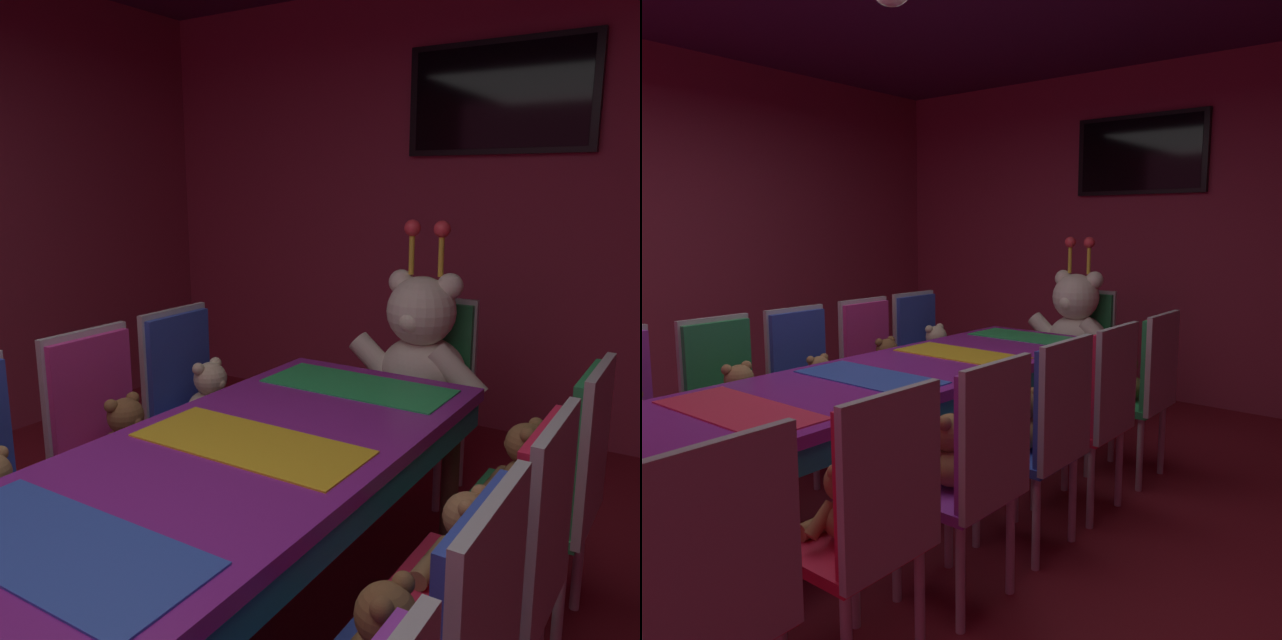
% 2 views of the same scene
% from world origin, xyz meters
% --- Properties ---
extents(wall_back, '(5.20, 0.12, 2.80)m').
position_xyz_m(wall_back, '(0.00, 3.20, 1.40)').
color(wall_back, '#99334C').
rests_on(wall_back, ground_plane).
extents(banquet_table, '(0.90, 3.34, 0.75)m').
position_xyz_m(banquet_table, '(0.00, 0.00, 0.66)').
color(banquet_table, purple).
rests_on(banquet_table, ground_plane).
extents(chair_left_4, '(0.42, 0.41, 0.98)m').
position_xyz_m(chair_left_4, '(-0.83, 0.81, 0.60)').
color(chair_left_4, '#CC338C').
rests_on(chair_left_4, ground_plane).
extents(teddy_left_4, '(0.24, 0.31, 0.29)m').
position_xyz_m(teddy_left_4, '(-0.69, 0.81, 0.58)').
color(teddy_left_4, brown).
rests_on(teddy_left_4, chair_left_4).
extents(chair_left_5, '(0.42, 0.41, 0.98)m').
position_xyz_m(chair_left_5, '(-0.85, 1.32, 0.60)').
color(chair_left_5, '#2D47B2').
rests_on(chair_left_5, ground_plane).
extents(teddy_left_5, '(0.25, 0.33, 0.31)m').
position_xyz_m(teddy_left_5, '(-0.71, 1.32, 0.59)').
color(teddy_left_5, beige).
rests_on(teddy_left_5, chair_left_5).
extents(chair_right_4, '(0.42, 0.41, 0.98)m').
position_xyz_m(chair_right_4, '(0.84, 0.78, 0.60)').
color(chair_right_4, red).
rests_on(chair_right_4, ground_plane).
extents(teddy_right_4, '(0.23, 0.29, 0.28)m').
position_xyz_m(teddy_right_4, '(0.70, 0.78, 0.58)').
color(teddy_right_4, '#9E7247').
rests_on(teddy_right_4, chair_right_4).
extents(chair_right_5, '(0.42, 0.41, 0.98)m').
position_xyz_m(chair_right_5, '(0.85, 1.35, 0.60)').
color(chair_right_5, '#268C4C').
rests_on(chair_right_5, ground_plane).
extents(teddy_right_5, '(0.24, 0.31, 0.29)m').
position_xyz_m(teddy_right_5, '(0.70, 1.35, 0.58)').
color(teddy_right_5, olive).
rests_on(teddy_right_5, chair_right_5).
extents(throne_chair, '(0.41, 0.42, 0.98)m').
position_xyz_m(throne_chair, '(0.00, 2.21, 0.60)').
color(throne_chair, '#268C4C').
rests_on(throne_chair, ground_plane).
extents(king_teddy_bear, '(0.72, 0.56, 0.93)m').
position_xyz_m(king_teddy_bear, '(0.00, 2.04, 0.75)').
color(king_teddy_bear, silver).
rests_on(king_teddy_bear, throne_chair).
extents(wall_tv, '(1.12, 0.06, 0.65)m').
position_xyz_m(wall_tv, '(0.00, 3.11, 2.05)').
color(wall_tv, black).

